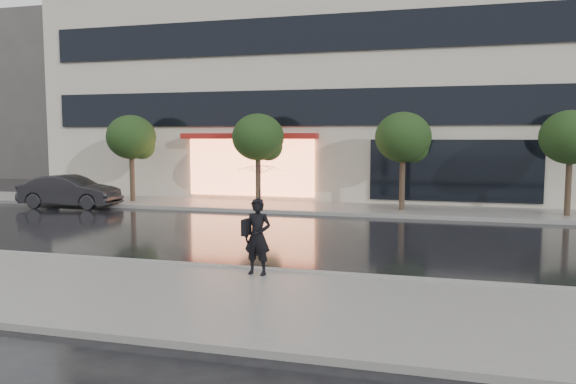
% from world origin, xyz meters
% --- Properties ---
extents(ground, '(120.00, 120.00, 0.00)m').
position_xyz_m(ground, '(0.00, 0.00, 0.00)').
color(ground, black).
rests_on(ground, ground).
extents(sidewalk_near, '(60.00, 4.50, 0.12)m').
position_xyz_m(sidewalk_near, '(0.00, -3.25, 0.06)').
color(sidewalk_near, slate).
rests_on(sidewalk_near, ground).
extents(sidewalk_far, '(60.00, 3.50, 0.12)m').
position_xyz_m(sidewalk_far, '(0.00, 10.25, 0.06)').
color(sidewalk_far, slate).
rests_on(sidewalk_far, ground).
extents(curb_near, '(60.00, 0.25, 0.14)m').
position_xyz_m(curb_near, '(0.00, -1.00, 0.07)').
color(curb_near, gray).
rests_on(curb_near, ground).
extents(curb_far, '(60.00, 0.25, 0.14)m').
position_xyz_m(curb_far, '(0.00, 8.50, 0.07)').
color(curb_far, gray).
rests_on(curb_far, ground).
extents(office_building, '(30.00, 12.76, 18.00)m').
position_xyz_m(office_building, '(-0.00, 17.97, 9.00)').
color(office_building, beige).
rests_on(office_building, ground).
extents(bg_building_left, '(14.00, 10.00, 12.00)m').
position_xyz_m(bg_building_left, '(-28.00, 26.00, 6.00)').
color(bg_building_left, '#59544F').
rests_on(bg_building_left, ground).
extents(tree_far_west, '(2.20, 2.20, 3.99)m').
position_xyz_m(tree_far_west, '(-8.94, 10.03, 2.92)').
color(tree_far_west, '#33261C').
rests_on(tree_far_west, ground).
extents(tree_mid_west, '(2.20, 2.20, 3.99)m').
position_xyz_m(tree_mid_west, '(-2.94, 10.03, 2.92)').
color(tree_mid_west, '#33261C').
rests_on(tree_mid_west, ground).
extents(tree_mid_east, '(2.20, 2.20, 3.99)m').
position_xyz_m(tree_mid_east, '(3.06, 10.03, 2.92)').
color(tree_mid_east, '#33261C').
rests_on(tree_mid_east, ground).
extents(tree_far_east, '(2.20, 2.20, 3.99)m').
position_xyz_m(tree_far_east, '(9.06, 10.03, 2.92)').
color(tree_far_east, '#33261C').
rests_on(tree_far_east, ground).
extents(parked_car, '(4.31, 1.77, 1.39)m').
position_xyz_m(parked_car, '(-10.76, 7.93, 0.69)').
color(parked_car, black).
rests_on(parked_car, ground).
extents(pedestrian_with_umbrella, '(1.08, 1.09, 2.35)m').
position_xyz_m(pedestrian_with_umbrella, '(0.85, -1.50, 1.69)').
color(pedestrian_with_umbrella, black).
rests_on(pedestrian_with_umbrella, sidewalk_near).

